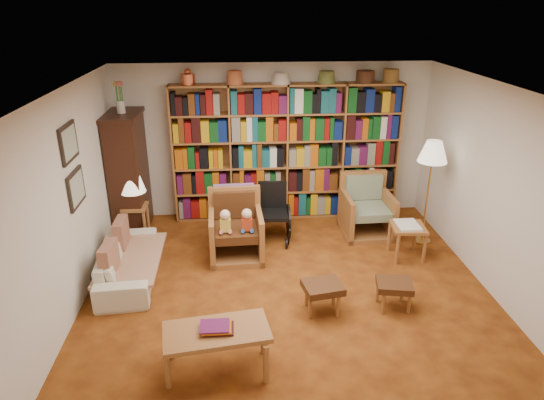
{
  "coord_description": "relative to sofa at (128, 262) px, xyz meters",
  "views": [
    {
      "loc": [
        -0.59,
        -5.12,
        3.39
      ],
      "look_at": [
        -0.17,
        0.6,
        1.01
      ],
      "focal_mm": 32.0,
      "sensor_mm": 36.0,
      "label": 1
    }
  ],
  "objects": [
    {
      "name": "floor",
      "position": [
        2.05,
        -0.5,
        -0.24
      ],
      "size": [
        5.0,
        5.0,
        0.0
      ],
      "primitive_type": "plane",
      "color": "#904C16",
      "rests_on": "ground"
    },
    {
      "name": "armchair_leather",
      "position": [
        1.41,
        0.58,
        0.15
      ],
      "size": [
        0.78,
        0.83,
        0.95
      ],
      "color": "#A06A31",
      "rests_on": "floor"
    },
    {
      "name": "wall_back",
      "position": [
        2.05,
        2.0,
        1.01
      ],
      "size": [
        5.0,
        0.0,
        5.0
      ],
      "primitive_type": "plane",
      "rotation": [
        1.57,
        0.0,
        0.0
      ],
      "color": "silver",
      "rests_on": "floor"
    },
    {
      "name": "framed_pictures",
      "position": [
        -0.43,
        -0.2,
        1.39
      ],
      "size": [
        0.03,
        0.52,
        0.97
      ],
      "color": "black",
      "rests_on": "wall_left"
    },
    {
      "name": "side_table_papers",
      "position": [
        3.8,
        0.28,
        0.17
      ],
      "size": [
        0.5,
        0.5,
        0.51
      ],
      "color": "#A06A31",
      "rests_on": "floor"
    },
    {
      "name": "cushion_left",
      "position": [
        -0.13,
        0.35,
        0.21
      ],
      "size": [
        0.13,
        0.42,
        0.42
      ],
      "primitive_type": "cube",
      "rotation": [
        0.0,
        0.0,
        0.0
      ],
      "color": "maroon",
      "rests_on": "sofa"
    },
    {
      "name": "sofa",
      "position": [
        0.0,
        0.0,
        0.0
      ],
      "size": [
        1.67,
        0.76,
        0.47
      ],
      "primitive_type": "imported",
      "rotation": [
        0.0,
        0.0,
        1.65
      ],
      "color": "beige",
      "rests_on": "floor"
    },
    {
      "name": "coffee_table",
      "position": [
        1.21,
        -1.8,
        0.17
      ],
      "size": [
        1.07,
        0.65,
        0.52
      ],
      "color": "#A06A31",
      "rests_on": "floor"
    },
    {
      "name": "side_table_lamp",
      "position": [
        -0.1,
        1.18,
        0.14
      ],
      "size": [
        0.37,
        0.37,
        0.53
      ],
      "color": "#A06A31",
      "rests_on": "floor"
    },
    {
      "name": "cushion_right",
      "position": [
        -0.13,
        -0.35,
        0.21
      ],
      "size": [
        0.16,
        0.43,
        0.42
      ],
      "primitive_type": "cube",
      "rotation": [
        0.0,
        0.0,
        -0.07
      ],
      "color": "maroon",
      "rests_on": "sofa"
    },
    {
      "name": "bookshelf",
      "position": [
        2.25,
        1.83,
        0.93
      ],
      "size": [
        3.6,
        0.3,
        2.42
      ],
      "color": "#A06A31",
      "rests_on": "floor"
    },
    {
      "name": "ceiling",
      "position": [
        2.05,
        -0.5,
        2.26
      ],
      "size": [
        5.0,
        5.0,
        0.0
      ],
      "primitive_type": "plane",
      "rotation": [
        3.14,
        0.0,
        0.0
      ],
      "color": "white",
      "rests_on": "wall_back"
    },
    {
      "name": "footstool_b",
      "position": [
        3.24,
        -0.9,
        0.05
      ],
      "size": [
        0.46,
        0.41,
        0.35
      ],
      "color": "#4C2614",
      "rests_on": "floor"
    },
    {
      "name": "floor_lamp",
      "position": [
        4.2,
        0.72,
        1.11
      ],
      "size": [
        0.42,
        0.42,
        1.57
      ],
      "color": "#B8883B",
      "rests_on": "floor"
    },
    {
      "name": "curio_cabinet",
      "position": [
        -0.2,
        1.5,
        0.72
      ],
      "size": [
        0.5,
        0.95,
        2.4
      ],
      "color": "#32190D",
      "rests_on": "floor"
    },
    {
      "name": "sofa_throw",
      "position": [
        0.05,
        -0.0,
        0.06
      ],
      "size": [
        0.76,
        1.4,
        0.04
      ],
      "primitive_type": "cube",
      "rotation": [
        0.0,
        0.0,
        0.01
      ],
      "color": "beige",
      "rests_on": "sofa"
    },
    {
      "name": "wall_left",
      "position": [
        -0.45,
        -0.5,
        1.01
      ],
      "size": [
        0.0,
        5.0,
        5.0
      ],
      "primitive_type": "plane",
      "rotation": [
        1.57,
        0.0,
        1.57
      ],
      "color": "silver",
      "rests_on": "floor"
    },
    {
      "name": "table_lamp",
      "position": [
        -0.1,
        1.18,
        0.65
      ],
      "size": [
        0.38,
        0.38,
        0.52
      ],
      "color": "#B8883B",
      "rests_on": "side_table_lamp"
    },
    {
      "name": "wall_front",
      "position": [
        2.05,
        -3.0,
        1.01
      ],
      "size": [
        5.0,
        0.0,
        5.0
      ],
      "primitive_type": "plane",
      "rotation": [
        -1.57,
        0.0,
        0.0
      ],
      "color": "silver",
      "rests_on": "floor"
    },
    {
      "name": "armchair_sage",
      "position": [
        3.42,
        1.14,
        0.11
      ],
      "size": [
        0.76,
        0.79,
        0.92
      ],
      "color": "#A06A31",
      "rests_on": "floor"
    },
    {
      "name": "footstool_a",
      "position": [
        2.39,
        -0.92,
        0.06
      ],
      "size": [
        0.5,
        0.44,
        0.37
      ],
      "color": "#4C2614",
      "rests_on": "floor"
    },
    {
      "name": "wheelchair",
      "position": [
        1.97,
        1.01,
        0.16
      ],
      "size": [
        0.5,
        0.7,
        0.88
      ],
      "color": "black",
      "rests_on": "floor"
    },
    {
      "name": "wall_right",
      "position": [
        4.55,
        -0.5,
        1.01
      ],
      "size": [
        0.0,
        5.0,
        5.0
      ],
      "primitive_type": "plane",
      "rotation": [
        1.57,
        0.0,
        -1.57
      ],
      "color": "silver",
      "rests_on": "floor"
    }
  ]
}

